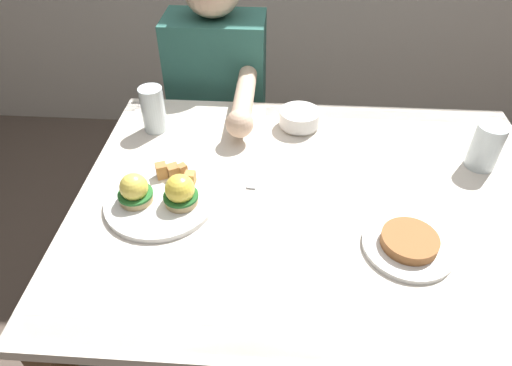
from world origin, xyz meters
The scene contains 9 objects.
ground_plane centered at (0.00, 0.00, 0.00)m, with size 6.00×6.00×0.00m, color brown.
dining_table centered at (0.00, 0.00, 0.63)m, with size 1.20×0.90×0.74m.
eggs_benedict_plate centered at (-0.38, -0.04, 0.77)m, with size 0.27×0.27×0.09m.
fruit_bowl centered at (-0.04, 0.32, 0.77)m, with size 0.12×0.12×0.05m.
fork centered at (-0.16, 0.09, 0.74)m, with size 0.04×0.16×0.00m.
water_glass_near centered at (-0.47, 0.28, 0.80)m, with size 0.07×0.07×0.14m.
water_glass_far centered at (0.44, 0.16, 0.80)m, with size 0.08×0.08×0.13m.
side_plate centered at (0.19, -0.15, 0.75)m, with size 0.20×0.20×0.04m.
diner_person centered at (-0.33, 0.60, 0.65)m, with size 0.34×0.54×1.14m.
Camera 1 is at (-0.10, -0.84, 1.50)m, focal length 31.69 mm.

